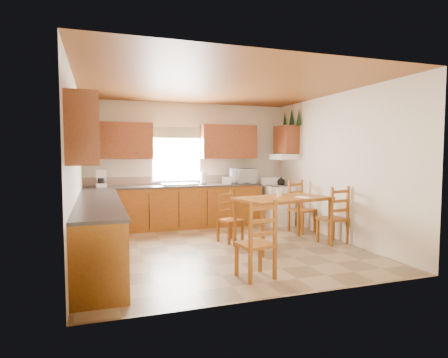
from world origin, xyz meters
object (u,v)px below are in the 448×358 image
object	(u,v)px
stove	(278,205)
chair_far_right	(302,206)
dining_table	(283,221)
chair_near_right	(333,215)
chair_near_left	(256,239)
microwave	(243,176)
chair_far_left	(230,217)

from	to	relation	value
stove	chair_far_right	size ratio (longest dim) A/B	0.82
stove	dining_table	size ratio (longest dim) A/B	0.54
stove	chair_near_right	distance (m)	1.91
chair_near_left	chair_far_right	xyz separation A→B (m)	(2.02, 2.29, 0.02)
stove	dining_table	world-z (taller)	stove
microwave	chair_far_left	size ratio (longest dim) A/B	0.62
stove	chair_far_left	bearing A→B (deg)	-136.39
stove	chair_far_left	distance (m)	2.00
dining_table	chair_near_right	world-z (taller)	chair_near_right
dining_table	chair_near_right	size ratio (longest dim) A/B	1.55
chair_far_left	chair_near_right	bearing A→B (deg)	-43.81
chair_near_right	chair_far_right	distance (m)	1.03
chair_near_left	chair_far_right	world-z (taller)	chair_far_right
microwave	dining_table	xyz separation A→B (m)	(-0.09, -2.10, -0.66)
chair_near_right	microwave	bearing A→B (deg)	-77.35
stove	chair_far_right	distance (m)	0.89
stove	chair_far_right	bearing A→B (deg)	-77.99
microwave	chair_near_left	bearing A→B (deg)	-100.69
stove	microwave	size ratio (longest dim) A/B	1.53
dining_table	chair_far_right	bearing A→B (deg)	31.82
chair_far_left	stove	bearing A→B (deg)	16.05
dining_table	stove	bearing A→B (deg)	52.56
chair_near_right	chair_near_left	bearing A→B (deg)	23.75
dining_table	chair_far_right	distance (m)	1.29
chair_far_right	dining_table	bearing A→B (deg)	-154.73
stove	microwave	bearing A→B (deg)	162.64
chair_near_right	chair_far_right	xyz separation A→B (m)	(-0.01, 1.03, 0.01)
chair_near_right	chair_far_right	size ratio (longest dim) A/B	0.98
dining_table	chair_far_left	distance (m)	0.95
chair_far_right	chair_far_left	bearing A→B (deg)	172.10
stove	chair_near_right	bearing A→B (deg)	-80.89
stove	dining_table	distance (m)	1.96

